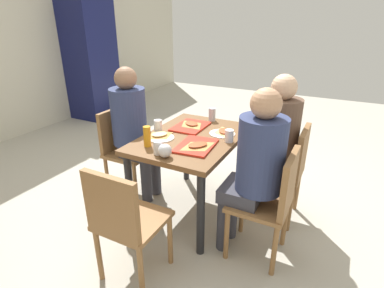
% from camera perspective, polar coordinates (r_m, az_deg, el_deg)
% --- Properties ---
extents(ground_plane, '(10.00, 10.00, 0.02)m').
position_cam_1_polar(ground_plane, '(2.88, -0.00, -12.19)').
color(ground_plane, '#B2AD9E').
extents(main_table, '(1.07, 0.75, 0.72)m').
position_cam_1_polar(main_table, '(2.57, -0.00, -0.67)').
color(main_table, brown).
rests_on(main_table, ground_plane).
extents(chair_near_left, '(0.40, 0.40, 0.84)m').
position_cam_1_polar(chair_near_left, '(2.19, 14.83, -9.93)').
color(chair_near_left, olive).
rests_on(chair_near_left, ground_plane).
extents(chair_near_right, '(0.40, 0.40, 0.84)m').
position_cam_1_polar(chair_near_right, '(2.65, 17.55, -4.19)').
color(chair_near_right, olive).
rests_on(chair_near_right, ground_plane).
extents(chair_far_side, '(0.40, 0.40, 0.84)m').
position_cam_1_polar(chair_far_side, '(3.02, -12.89, -0.26)').
color(chair_far_side, olive).
rests_on(chair_far_side, ground_plane).
extents(chair_left_end, '(0.40, 0.40, 0.84)m').
position_cam_1_polar(chair_left_end, '(1.98, -12.70, -13.64)').
color(chair_left_end, olive).
rests_on(chair_left_end, ground_plane).
extents(person_in_red, '(0.32, 0.42, 1.25)m').
position_cam_1_polar(person_in_red, '(2.09, 11.79, -3.43)').
color(person_in_red, '#383842').
rests_on(person_in_red, ground_plane).
extents(person_in_brown_jacket, '(0.32, 0.42, 1.25)m').
position_cam_1_polar(person_in_brown_jacket, '(2.57, 15.15, 1.30)').
color(person_in_brown_jacket, '#383842').
rests_on(person_in_brown_jacket, ground_plane).
extents(person_far_side, '(0.32, 0.42, 1.25)m').
position_cam_1_polar(person_far_side, '(2.85, -11.15, 3.78)').
color(person_far_side, '#383842').
rests_on(person_far_side, ground_plane).
extents(tray_red_near, '(0.38, 0.29, 0.02)m').
position_cam_1_polar(tray_red_near, '(2.32, 0.76, -0.34)').
color(tray_red_near, red).
rests_on(tray_red_near, main_table).
extents(tray_red_far, '(0.37, 0.27, 0.02)m').
position_cam_1_polar(tray_red_far, '(2.73, -0.30, 3.32)').
color(tray_red_far, red).
rests_on(tray_red_far, main_table).
extents(paper_plate_center, '(0.22, 0.22, 0.01)m').
position_cam_1_polar(paper_plate_center, '(2.50, -5.89, 1.19)').
color(paper_plate_center, white).
rests_on(paper_plate_center, main_table).
extents(paper_plate_near_edge, '(0.22, 0.22, 0.01)m').
position_cam_1_polar(paper_plate_near_edge, '(2.59, 5.69, 1.96)').
color(paper_plate_near_edge, white).
rests_on(paper_plate_near_edge, main_table).
extents(pizza_slice_a, '(0.27, 0.24, 0.02)m').
position_cam_1_polar(pizza_slice_a, '(2.29, 1.07, -0.24)').
color(pizza_slice_a, '#C68C47').
rests_on(pizza_slice_a, tray_red_near).
extents(pizza_slice_b, '(0.23, 0.25, 0.02)m').
position_cam_1_polar(pizza_slice_b, '(2.75, -0.09, 3.80)').
color(pizza_slice_b, '#C68C47').
rests_on(pizza_slice_b, tray_red_far).
extents(pizza_slice_c, '(0.24, 0.22, 0.02)m').
position_cam_1_polar(pizza_slice_c, '(2.53, -6.16, 1.75)').
color(pizza_slice_c, '#C68C47').
rests_on(pizza_slice_c, paper_plate_center).
extents(pizza_slice_d, '(0.24, 0.21, 0.02)m').
position_cam_1_polar(pizza_slice_d, '(2.60, 6.08, 2.37)').
color(pizza_slice_d, '#DBAD60').
rests_on(pizza_slice_d, paper_plate_near_edge).
extents(plastic_cup_a, '(0.07, 0.07, 0.10)m').
position_cam_1_polar(plastic_cup_a, '(2.65, -6.41, 3.48)').
color(plastic_cup_a, white).
rests_on(plastic_cup_a, main_table).
extents(plastic_cup_b, '(0.07, 0.07, 0.10)m').
position_cam_1_polar(plastic_cup_b, '(2.42, 7.01, 1.54)').
color(plastic_cup_b, white).
rests_on(plastic_cup_b, main_table).
extents(plastic_cup_c, '(0.07, 0.07, 0.10)m').
position_cam_1_polar(plastic_cup_c, '(2.20, -6.42, -0.63)').
color(plastic_cup_c, white).
rests_on(plastic_cup_c, main_table).
extents(soda_can, '(0.07, 0.07, 0.12)m').
position_cam_1_polar(soda_can, '(2.91, 3.80, 5.58)').
color(soda_can, '#B7BCC6').
rests_on(soda_can, main_table).
extents(condiment_bottle, '(0.06, 0.06, 0.16)m').
position_cam_1_polar(condiment_bottle, '(2.33, -8.45, 1.42)').
color(condiment_bottle, orange).
rests_on(condiment_bottle, main_table).
extents(foil_bundle, '(0.10, 0.10, 0.10)m').
position_cam_1_polar(foil_bundle, '(2.14, -5.13, -1.25)').
color(foil_bundle, silver).
rests_on(foil_bundle, main_table).
extents(drink_fridge, '(0.70, 0.60, 1.90)m').
position_cam_1_polar(drink_fridge, '(5.58, -18.41, 14.59)').
color(drink_fridge, '#14194C').
rests_on(drink_fridge, ground_plane).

